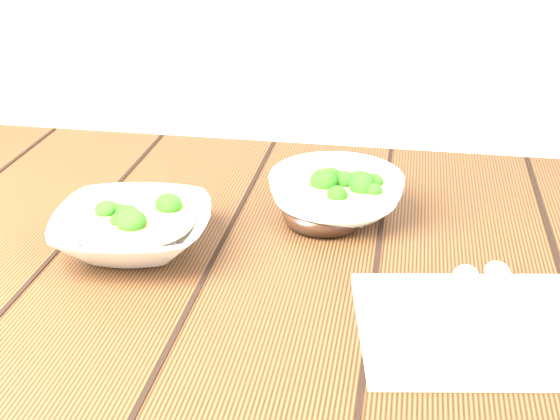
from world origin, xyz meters
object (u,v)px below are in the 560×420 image
soup_bowl_front (133,229)px  napkin (474,327)px  table (236,331)px  soup_bowl_back (336,194)px  trivet (324,214)px

soup_bowl_front → napkin: (0.42, -0.12, -0.02)m
table → soup_bowl_front: 0.19m
soup_bowl_back → napkin: soup_bowl_back is taller
soup_bowl_back → table: bearing=-131.1°
soup_bowl_back → napkin: (0.18, -0.26, -0.02)m
trivet → soup_bowl_front: bearing=-154.6°
soup_bowl_back → trivet: size_ratio=2.22×
soup_bowl_front → trivet: soup_bowl_front is taller
soup_bowl_back → napkin: bearing=-56.1°
trivet → napkin: bearing=-50.7°
soup_bowl_back → trivet: soup_bowl_back is taller
soup_bowl_front → soup_bowl_back: bearing=30.0°
table → soup_bowl_front: size_ratio=5.41×
soup_bowl_front → soup_bowl_back: soup_bowl_back is taller
soup_bowl_back → trivet: bearing=-112.3°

